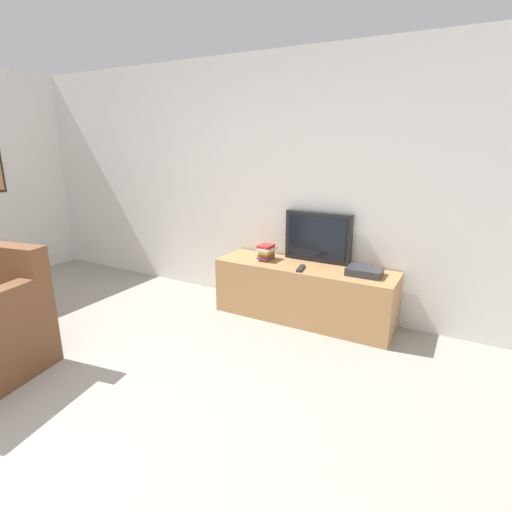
{
  "coord_description": "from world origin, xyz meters",
  "views": [
    {
      "loc": [
        2.28,
        -0.78,
        1.74
      ],
      "look_at": [
        0.59,
        2.26,
        0.74
      ],
      "focal_mm": 28.0,
      "sensor_mm": 36.0,
      "label": 1
    }
  ],
  "objects": [
    {
      "name": "book_stack",
      "position": [
        0.45,
        2.73,
        0.64
      ],
      "size": [
        0.15,
        0.22,
        0.16
      ],
      "color": "#995623",
      "rests_on": "tv_stand"
    },
    {
      "name": "set_top_box",
      "position": [
        1.46,
        2.73,
        0.6
      ],
      "size": [
        0.31,
        0.23,
        0.07
      ],
      "color": "#333338",
      "rests_on": "tv_stand"
    },
    {
      "name": "wall_back",
      "position": [
        0.0,
        3.03,
        1.3
      ],
      "size": [
        9.0,
        0.06,
        2.6
      ],
      "color": "white",
      "rests_on": "ground_plane"
    },
    {
      "name": "tv_stand",
      "position": [
        0.88,
        2.73,
        0.28
      ],
      "size": [
        1.79,
        0.51,
        0.56
      ],
      "color": "tan",
      "rests_on": "ground_plane"
    },
    {
      "name": "remote_on_stand",
      "position": [
        0.89,
        2.6,
        0.58
      ],
      "size": [
        0.08,
        0.2,
        0.02
      ],
      "rotation": [
        0.0,
        0.0,
        0.17
      ],
      "color": "#2D2D2D",
      "rests_on": "tv_stand"
    },
    {
      "name": "television",
      "position": [
        0.92,
        2.94,
        0.82
      ],
      "size": [
        0.68,
        0.09,
        0.51
      ],
      "color": "black",
      "rests_on": "tv_stand"
    }
  ]
}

